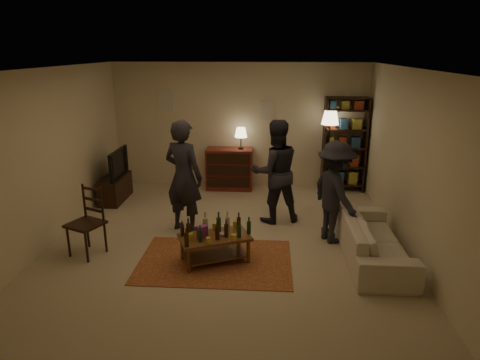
# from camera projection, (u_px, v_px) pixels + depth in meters

# --- Properties ---
(floor) EXTENTS (6.00, 6.00, 0.00)m
(floor) POSITION_uv_depth(u_px,v_px,m) (226.00, 242.00, 6.87)
(floor) COLOR #C6B793
(floor) RESTS_ON ground
(room_shell) EXTENTS (6.00, 6.00, 6.00)m
(room_shell) POSITION_uv_depth(u_px,v_px,m) (209.00, 104.00, 9.22)
(room_shell) COLOR beige
(room_shell) RESTS_ON ground
(rug) EXTENTS (2.20, 1.50, 0.01)m
(rug) POSITION_uv_depth(u_px,v_px,m) (215.00, 261.00, 6.22)
(rug) COLOR maroon
(rug) RESTS_ON ground
(coffee_table) EXTENTS (1.12, 0.89, 0.75)m
(coffee_table) POSITION_uv_depth(u_px,v_px,m) (214.00, 238.00, 6.11)
(coffee_table) COLOR brown
(coffee_table) RESTS_ON ground
(dining_chair) EXTENTS (0.60, 0.60, 1.05)m
(dining_chair) POSITION_uv_depth(u_px,v_px,m) (88.00, 218.00, 6.34)
(dining_chair) COLOR black
(dining_chair) RESTS_ON ground
(tv_stand) EXTENTS (0.40, 1.00, 1.06)m
(tv_stand) POSITION_uv_depth(u_px,v_px,m) (115.00, 182.00, 8.63)
(tv_stand) COLOR black
(tv_stand) RESTS_ON ground
(dresser) EXTENTS (1.00, 0.50, 1.36)m
(dresser) POSITION_uv_depth(u_px,v_px,m) (230.00, 168.00, 9.33)
(dresser) COLOR maroon
(dresser) RESTS_ON ground
(bookshelf) EXTENTS (0.90, 0.34, 2.02)m
(bookshelf) POSITION_uv_depth(u_px,v_px,m) (344.00, 144.00, 9.06)
(bookshelf) COLOR black
(bookshelf) RESTS_ON ground
(floor_lamp) EXTENTS (0.36, 0.36, 1.75)m
(floor_lamp) POSITION_uv_depth(u_px,v_px,m) (330.00, 123.00, 8.83)
(floor_lamp) COLOR black
(floor_lamp) RESTS_ON ground
(sofa) EXTENTS (0.81, 2.08, 0.61)m
(sofa) POSITION_uv_depth(u_px,v_px,m) (373.00, 239.00, 6.25)
(sofa) COLOR beige
(sofa) RESTS_ON ground
(person_left) EXTENTS (0.82, 0.70, 1.90)m
(person_left) POSITION_uv_depth(u_px,v_px,m) (184.00, 177.00, 7.04)
(person_left) COLOR #222229
(person_left) RESTS_ON ground
(person_right) EXTENTS (1.05, 0.92, 1.83)m
(person_right) POSITION_uv_depth(u_px,v_px,m) (275.00, 172.00, 7.45)
(person_right) COLOR #26252C
(person_right) RESTS_ON ground
(person_by_sofa) EXTENTS (0.98, 1.21, 1.63)m
(person_by_sofa) POSITION_uv_depth(u_px,v_px,m) (335.00, 192.00, 6.68)
(person_by_sofa) COLOR #212228
(person_by_sofa) RESTS_ON ground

